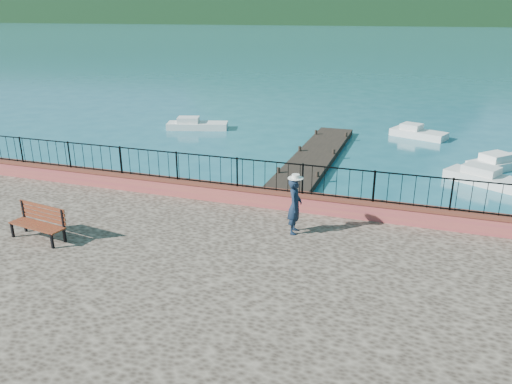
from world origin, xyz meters
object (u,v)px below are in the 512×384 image
Objects in this scene: person at (295,206)px; boat_1 at (495,177)px; park_bench at (39,229)px; boat_4 at (419,131)px; boat_2 at (504,159)px; boat_3 at (197,123)px.

person is 12.11m from boat_1.
person is at bearing 30.70° from park_bench.
boat_4 is at bearing 73.86° from park_bench.
boat_1 and boat_2 have the same top height.
boat_3 is at bearing -149.50° from boat_4.
boat_1 is 1.07× the size of boat_3.
boat_2 is at bearing 106.81° from boat_1.
person is 15.23m from boat_2.
boat_2 is at bearing -26.19° from boat_3.
boat_2 is at bearing -33.67° from person.
boat_3 is at bearing 124.07° from boat_2.
person is 0.40× the size of boat_1.
park_bench is at bearing -177.23° from boat_2.
person is 0.51× the size of boat_4.
boat_3 is 1.20× the size of boat_4.
park_bench is at bearing -93.06° from boat_4.
boat_2 is at bearing 57.74° from park_bench.
park_bench is 23.33m from boat_4.
boat_1 is at bearing -149.12° from boat_2.
park_bench reaches higher than boat_2.
boat_2 is (7.15, 13.35, -1.62)m from person.
boat_3 is at bearing -170.40° from boat_1.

